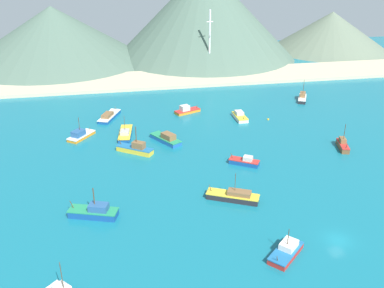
{
  "coord_description": "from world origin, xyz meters",
  "views": [
    {
      "loc": [
        -35.53,
        -53.15,
        44.87
      ],
      "look_at": [
        -17.55,
        41.11,
        1.1
      ],
      "focal_mm": 39.64,
      "sensor_mm": 36.0,
      "label": 1
    }
  ],
  "objects_px": {
    "fishing_boat_3": "(187,110)",
    "radio_tower": "(210,43)",
    "fishing_boat_7": "(240,116)",
    "fishing_boat_12": "(166,139)",
    "fishing_boat_10": "(234,196)",
    "fishing_boat_13": "(94,212)",
    "fishing_boat_5": "(109,116)",
    "fishing_boat_0": "(80,135)",
    "buoy_1": "(268,119)",
    "fishing_boat_11": "(343,145)",
    "fishing_boat_14": "(245,161)",
    "fishing_boat_8": "(125,133)",
    "fishing_boat_4": "(302,98)",
    "fishing_boat_1": "(286,251)",
    "fishing_boat_6": "(136,149)"
  },
  "relations": [
    {
      "from": "fishing_boat_8",
      "to": "fishing_boat_3",
      "type": "bearing_deg",
      "value": 36.9
    },
    {
      "from": "fishing_boat_11",
      "to": "fishing_boat_14",
      "type": "bearing_deg",
      "value": -171.69
    },
    {
      "from": "fishing_boat_4",
      "to": "fishing_boat_10",
      "type": "xyz_separation_m",
      "value": [
        -39.09,
        -55.03,
        -0.07
      ]
    },
    {
      "from": "fishing_boat_0",
      "to": "fishing_boat_3",
      "type": "xyz_separation_m",
      "value": [
        30.83,
        13.63,
        -0.03
      ]
    },
    {
      "from": "fishing_boat_10",
      "to": "fishing_boat_14",
      "type": "bearing_deg",
      "value": 64.99
    },
    {
      "from": "fishing_boat_7",
      "to": "fishing_boat_12",
      "type": "xyz_separation_m",
      "value": [
        -23.38,
        -12.41,
        0.15
      ]
    },
    {
      "from": "fishing_boat_5",
      "to": "fishing_boat_12",
      "type": "bearing_deg",
      "value": -54.2
    },
    {
      "from": "fishing_boat_13",
      "to": "fishing_boat_12",
      "type": "bearing_deg",
      "value": 60.49
    },
    {
      "from": "fishing_boat_7",
      "to": "fishing_boat_1",
      "type": "bearing_deg",
      "value": -99.67
    },
    {
      "from": "fishing_boat_4",
      "to": "fishing_boat_14",
      "type": "distance_m",
      "value": 52.08
    },
    {
      "from": "fishing_boat_5",
      "to": "radio_tower",
      "type": "xyz_separation_m",
      "value": [
        39.62,
        41.22,
        12.08
      ]
    },
    {
      "from": "fishing_boat_10",
      "to": "fishing_boat_4",
      "type": "bearing_deg",
      "value": 54.61
    },
    {
      "from": "fishing_boat_14",
      "to": "buoy_1",
      "type": "xyz_separation_m",
      "value": [
        15.26,
        26.13,
        -0.67
      ]
    },
    {
      "from": "fishing_boat_10",
      "to": "buoy_1",
      "type": "bearing_deg",
      "value": 61.52
    },
    {
      "from": "fishing_boat_10",
      "to": "fishing_boat_11",
      "type": "xyz_separation_m",
      "value": [
        33.28,
        18.17,
        0.08
      ]
    },
    {
      "from": "fishing_boat_13",
      "to": "fishing_boat_4",
      "type": "bearing_deg",
      "value": 40.16
    },
    {
      "from": "fishing_boat_1",
      "to": "fishing_boat_10",
      "type": "relative_size",
      "value": 0.72
    },
    {
      "from": "fishing_boat_10",
      "to": "fishing_boat_14",
      "type": "distance_m",
      "value": 15.76
    },
    {
      "from": "fishing_boat_8",
      "to": "fishing_boat_13",
      "type": "relative_size",
      "value": 1.11
    },
    {
      "from": "fishing_boat_3",
      "to": "radio_tower",
      "type": "relative_size",
      "value": 0.34
    },
    {
      "from": "radio_tower",
      "to": "fishing_boat_14",
      "type": "bearing_deg",
      "value": -96.84
    },
    {
      "from": "fishing_boat_5",
      "to": "buoy_1",
      "type": "bearing_deg",
      "value": -12.14
    },
    {
      "from": "fishing_boat_11",
      "to": "fishing_boat_4",
      "type": "bearing_deg",
      "value": 81.04
    },
    {
      "from": "fishing_boat_7",
      "to": "radio_tower",
      "type": "relative_size",
      "value": 0.3
    },
    {
      "from": "fishing_boat_11",
      "to": "fishing_boat_3",
      "type": "bearing_deg",
      "value": 136.12
    },
    {
      "from": "fishing_boat_5",
      "to": "fishing_boat_12",
      "type": "xyz_separation_m",
      "value": [
        14.33,
        -19.87,
        0.21
      ]
    },
    {
      "from": "fishing_boat_0",
      "to": "fishing_boat_10",
      "type": "bearing_deg",
      "value": -49.77
    },
    {
      "from": "fishing_boat_7",
      "to": "fishing_boat_14",
      "type": "distance_m",
      "value": 29.42
    },
    {
      "from": "fishing_boat_6",
      "to": "radio_tower",
      "type": "distance_m",
      "value": 74.99
    },
    {
      "from": "fishing_boat_3",
      "to": "radio_tower",
      "type": "xyz_separation_m",
      "value": [
        16.36,
        40.84,
        11.95
      ]
    },
    {
      "from": "fishing_boat_10",
      "to": "fishing_boat_12",
      "type": "distance_m",
      "value": 31.77
    },
    {
      "from": "fishing_boat_5",
      "to": "fishing_boat_0",
      "type": "bearing_deg",
      "value": -119.75
    },
    {
      "from": "fishing_boat_4",
      "to": "radio_tower",
      "type": "relative_size",
      "value": 0.32
    },
    {
      "from": "fishing_boat_3",
      "to": "fishing_boat_11",
      "type": "height_order",
      "value": "fishing_boat_11"
    },
    {
      "from": "fishing_boat_6",
      "to": "fishing_boat_11",
      "type": "bearing_deg",
      "value": -8.08
    },
    {
      "from": "fishing_boat_14",
      "to": "fishing_boat_8",
      "type": "bearing_deg",
      "value": 140.09
    },
    {
      "from": "fishing_boat_13",
      "to": "buoy_1",
      "type": "bearing_deg",
      "value": 40.06
    },
    {
      "from": "fishing_boat_7",
      "to": "fishing_boat_8",
      "type": "xyz_separation_m",
      "value": [
        -33.59,
        -6.54,
        -0.06
      ]
    },
    {
      "from": "fishing_boat_3",
      "to": "buoy_1",
      "type": "height_order",
      "value": "fishing_boat_3"
    },
    {
      "from": "fishing_boat_14",
      "to": "fishing_boat_5",
      "type": "bearing_deg",
      "value": 130.19
    },
    {
      "from": "fishing_boat_13",
      "to": "fishing_boat_5",
      "type": "bearing_deg",
      "value": 86.36
    },
    {
      "from": "buoy_1",
      "to": "fishing_boat_10",
      "type": "bearing_deg",
      "value": -118.48
    },
    {
      "from": "fishing_boat_0",
      "to": "fishing_boat_14",
      "type": "height_order",
      "value": "fishing_boat_0"
    },
    {
      "from": "fishing_boat_1",
      "to": "fishing_boat_12",
      "type": "bearing_deg",
      "value": 105.19
    },
    {
      "from": "fishing_boat_3",
      "to": "fishing_boat_12",
      "type": "height_order",
      "value": "fishing_boat_12"
    },
    {
      "from": "fishing_boat_6",
      "to": "fishing_boat_11",
      "type": "relative_size",
      "value": 1.28
    },
    {
      "from": "fishing_boat_3",
      "to": "fishing_boat_10",
      "type": "xyz_separation_m",
      "value": [
        0.44,
        -50.6,
        0.02
      ]
    },
    {
      "from": "radio_tower",
      "to": "fishing_boat_1",
      "type": "bearing_deg",
      "value": -96.38
    },
    {
      "from": "fishing_boat_13",
      "to": "fishing_boat_14",
      "type": "distance_m",
      "value": 36.78
    },
    {
      "from": "fishing_boat_10",
      "to": "buoy_1",
      "type": "distance_m",
      "value": 45.98
    }
  ]
}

